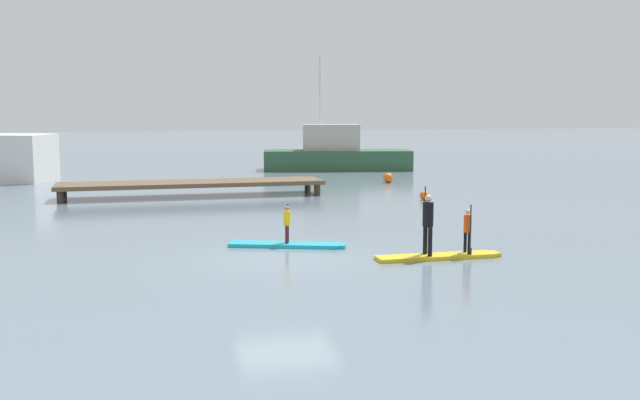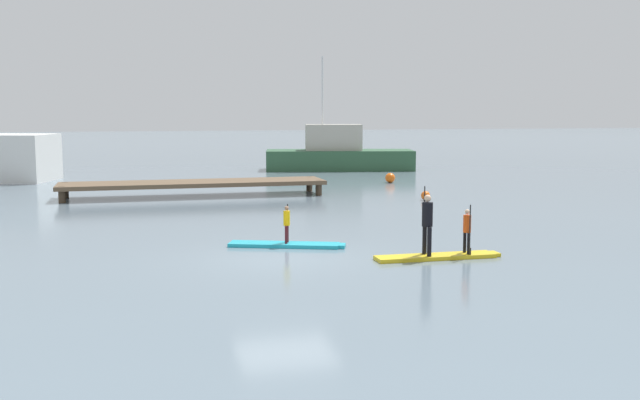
{
  "view_description": "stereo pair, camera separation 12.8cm",
  "coord_description": "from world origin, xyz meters",
  "px_view_note": "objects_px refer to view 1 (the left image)",
  "views": [
    {
      "loc": [
        -3.9,
        -18.07,
        3.75
      ],
      "look_at": [
        1.66,
        2.86,
        1.12
      ],
      "focal_mm": 41.55,
      "sensor_mm": 36.0,
      "label": 1
    },
    {
      "loc": [
        -3.78,
        -18.11,
        3.75
      ],
      "look_at": [
        1.66,
        2.86,
        1.12
      ],
      "focal_mm": 41.55,
      "sensor_mm": 36.0,
      "label": 2
    }
  ],
  "objects_px": {
    "paddler_child_solo": "(287,222)",
    "paddler_child_front": "(468,228)",
    "paddleboard_far": "(439,256)",
    "paddler_adult": "(428,220)",
    "mooring_buoy_near": "(388,178)",
    "fishing_boat_green_midground": "(336,154)",
    "mooring_buoy_mid": "(424,195)",
    "paddleboard_near": "(287,245)"
  },
  "relations": [
    {
      "from": "paddler_child_solo",
      "to": "mooring_buoy_near",
      "type": "height_order",
      "value": "paddler_child_solo"
    },
    {
      "from": "fishing_boat_green_midground",
      "to": "paddler_adult",
      "type": "bearing_deg",
      "value": -101.37
    },
    {
      "from": "paddleboard_near",
      "to": "mooring_buoy_mid",
      "type": "distance_m",
      "value": 11.96
    },
    {
      "from": "paddleboard_far",
      "to": "mooring_buoy_mid",
      "type": "bearing_deg",
      "value": 68.86
    },
    {
      "from": "paddleboard_far",
      "to": "mooring_buoy_mid",
      "type": "height_order",
      "value": "mooring_buoy_mid"
    },
    {
      "from": "paddler_adult",
      "to": "fishing_boat_green_midground",
      "type": "xyz_separation_m",
      "value": [
        5.59,
        27.79,
        0.01
      ]
    },
    {
      "from": "paddleboard_far",
      "to": "mooring_buoy_mid",
      "type": "relative_size",
      "value": 8.61
    },
    {
      "from": "fishing_boat_green_midground",
      "to": "mooring_buoy_mid",
      "type": "xyz_separation_m",
      "value": [
        -0.79,
        -16.2,
        -0.8
      ]
    },
    {
      "from": "paddleboard_far",
      "to": "mooring_buoy_near",
      "type": "xyz_separation_m",
      "value": [
        5.61,
        19.04,
        0.21
      ]
    },
    {
      "from": "paddleboard_near",
      "to": "mooring_buoy_near",
      "type": "relative_size",
      "value": 6.23
    },
    {
      "from": "paddler_child_front",
      "to": "fishing_boat_green_midground",
      "type": "relative_size",
      "value": 0.13
    },
    {
      "from": "paddleboard_near",
      "to": "mooring_buoy_near",
      "type": "distance_m",
      "value": 18.73
    },
    {
      "from": "paddler_child_solo",
      "to": "mooring_buoy_near",
      "type": "bearing_deg",
      "value": 61.32
    },
    {
      "from": "paddleboard_near",
      "to": "paddleboard_far",
      "type": "height_order",
      "value": "same"
    },
    {
      "from": "mooring_buoy_near",
      "to": "fishing_boat_green_midground",
      "type": "bearing_deg",
      "value": 92.14
    },
    {
      "from": "paddleboard_near",
      "to": "paddleboard_far",
      "type": "xyz_separation_m",
      "value": [
        3.38,
        -2.6,
        0.0
      ]
    },
    {
      "from": "fishing_boat_green_midground",
      "to": "mooring_buoy_mid",
      "type": "relative_size",
      "value": 25.15
    },
    {
      "from": "paddler_child_solo",
      "to": "paddleboard_far",
      "type": "height_order",
      "value": "paddler_child_solo"
    },
    {
      "from": "paddleboard_near",
      "to": "paddler_child_front",
      "type": "distance_m",
      "value": 4.97
    },
    {
      "from": "paddleboard_far",
      "to": "paddler_adult",
      "type": "distance_m",
      "value": 0.99
    },
    {
      "from": "paddler_child_front",
      "to": "fishing_boat_green_midground",
      "type": "height_order",
      "value": "fishing_boat_green_midground"
    },
    {
      "from": "mooring_buoy_mid",
      "to": "mooring_buoy_near",
      "type": "bearing_deg",
      "value": 81.45
    },
    {
      "from": "paddleboard_far",
      "to": "paddler_child_front",
      "type": "bearing_deg",
      "value": -1.54
    },
    {
      "from": "paddler_adult",
      "to": "mooring_buoy_near",
      "type": "xyz_separation_m",
      "value": [
        5.91,
        19.02,
        -0.73
      ]
    },
    {
      "from": "paddleboard_near",
      "to": "paddler_adult",
      "type": "relative_size",
      "value": 1.85
    },
    {
      "from": "mooring_buoy_mid",
      "to": "paddler_child_front",
      "type": "bearing_deg",
      "value": -107.67
    },
    {
      "from": "paddler_child_solo",
      "to": "mooring_buoy_near",
      "type": "distance_m",
      "value": 18.72
    },
    {
      "from": "paddleboard_far",
      "to": "mooring_buoy_near",
      "type": "relative_size",
      "value": 6.38
    },
    {
      "from": "paddleboard_near",
      "to": "paddler_child_front",
      "type": "height_order",
      "value": "paddler_child_front"
    },
    {
      "from": "paddler_child_front",
      "to": "mooring_buoy_mid",
      "type": "height_order",
      "value": "paddler_child_front"
    },
    {
      "from": "paddler_adult",
      "to": "mooring_buoy_near",
      "type": "bearing_deg",
      "value": 72.73
    },
    {
      "from": "mooring_buoy_mid",
      "to": "fishing_boat_green_midground",
      "type": "bearing_deg",
      "value": 87.21
    },
    {
      "from": "paddler_child_solo",
      "to": "paddleboard_far",
      "type": "distance_m",
      "value": 4.32
    },
    {
      "from": "paddler_adult",
      "to": "fishing_boat_green_midground",
      "type": "height_order",
      "value": "fishing_boat_green_midground"
    },
    {
      "from": "paddleboard_far",
      "to": "mooring_buoy_near",
      "type": "height_order",
      "value": "mooring_buoy_near"
    },
    {
      "from": "paddler_child_solo",
      "to": "paddler_child_front",
      "type": "xyz_separation_m",
      "value": [
        4.16,
        -2.64,
        0.07
      ]
    },
    {
      "from": "paddler_child_solo",
      "to": "paddler_adult",
      "type": "xyz_separation_m",
      "value": [
        3.07,
        -2.6,
        0.31
      ]
    },
    {
      "from": "paddleboard_far",
      "to": "paddler_child_front",
      "type": "distance_m",
      "value": 1.05
    },
    {
      "from": "paddleboard_near",
      "to": "paddler_child_solo",
      "type": "height_order",
      "value": "paddler_child_solo"
    },
    {
      "from": "mooring_buoy_near",
      "to": "mooring_buoy_mid",
      "type": "relative_size",
      "value": 1.35
    },
    {
      "from": "fishing_boat_green_midground",
      "to": "paddler_child_solo",
      "type": "bearing_deg",
      "value": -108.97
    },
    {
      "from": "paddler_child_front",
      "to": "mooring_buoy_mid",
      "type": "xyz_separation_m",
      "value": [
        3.71,
        11.63,
        -0.55
      ]
    }
  ]
}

